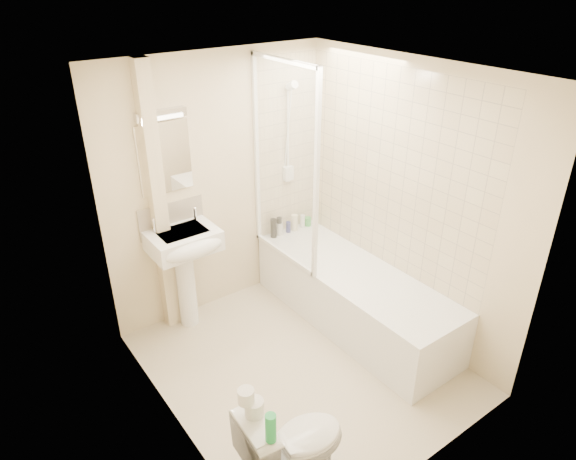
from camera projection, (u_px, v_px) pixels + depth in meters
floor at (301, 364)px, 4.33m from camera, size 2.50×2.50×0.00m
wall_back at (219, 187)px, 4.67m from camera, size 2.20×0.02×2.40m
wall_left at (164, 289)px, 3.20m from camera, size 0.02×2.50×2.40m
wall_right at (406, 203)px, 4.35m from camera, size 0.02×2.50×2.40m
ceiling at (306, 72)px, 3.22m from camera, size 2.20×2.50×0.02m
tile_back at (287, 148)px, 4.95m from camera, size 0.70×0.01×1.75m
tile_right at (391, 172)px, 4.37m from camera, size 0.01×2.10×1.75m
pipe_boxing at (158, 206)px, 4.30m from camera, size 0.12×0.12×2.40m
splashback at (172, 218)px, 4.48m from camera, size 0.60×0.02×0.30m
mirror at (165, 158)px, 4.22m from camera, size 0.46×0.01×0.60m
strip_light at (161, 114)px, 4.04m from camera, size 0.42×0.07×0.07m
bathtub at (354, 295)px, 4.72m from camera, size 0.70×2.10×0.55m
shower_screen at (284, 166)px, 4.44m from camera, size 0.04×0.92×1.80m
shower_fixture at (289, 137)px, 4.86m from camera, size 0.10×0.16×0.99m
pedestal_sink at (186, 253)px, 4.43m from camera, size 0.58×0.52×1.12m
bottle_black_a at (274, 228)px, 5.14m from camera, size 0.06×0.06×0.20m
bottle_white_a at (280, 229)px, 5.19m from camera, size 0.06×0.06×0.14m
bottle_black_b at (279, 226)px, 5.17m from camera, size 0.05×0.05×0.20m
bottle_blue at (288, 227)px, 5.25m from camera, size 0.05×0.05×0.11m
bottle_cream at (294, 222)px, 5.28m from camera, size 0.07×0.07×0.17m
bottle_white_b at (302, 221)px, 5.34m from camera, size 0.05×0.05×0.14m
bottle_green at (308, 221)px, 5.39m from camera, size 0.07×0.07×0.09m
toilet at (294, 446)px, 3.18m from camera, size 0.49×0.74×0.69m
toilet_roll_lower at (254, 408)px, 2.94m from camera, size 0.11×0.11×0.10m
toilet_roll_upper at (246, 396)px, 2.89m from camera, size 0.10×0.10×0.09m
green_bottle at (271, 428)px, 2.76m from camera, size 0.06×0.06×0.18m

